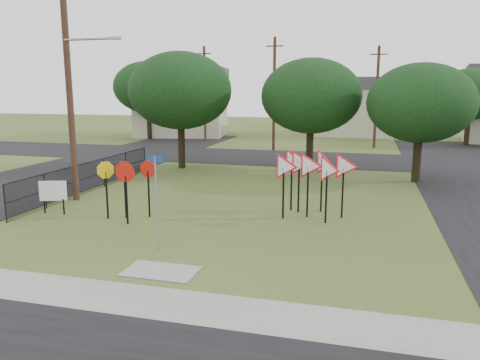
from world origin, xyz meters
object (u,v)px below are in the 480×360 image
at_px(street_name_sign, 156,197).
at_px(info_board, 53,192).
at_px(yield_sign_cluster, 311,168).
at_px(stop_sign_cluster, 126,176).

height_order(street_name_sign, info_board, street_name_sign).
bearing_deg(yield_sign_cluster, info_board, -166.50).
distance_m(street_name_sign, yield_sign_cluster, 6.72).
distance_m(stop_sign_cluster, info_board, 3.36).
relative_size(street_name_sign, info_board, 2.20).
height_order(street_name_sign, stop_sign_cluster, street_name_sign).
xyz_separation_m(street_name_sign, info_board, (-5.91, 2.95, -0.80)).
bearing_deg(stop_sign_cluster, yield_sign_cluster, 19.35).
bearing_deg(yield_sign_cluster, stop_sign_cluster, -160.65).
height_order(stop_sign_cluster, info_board, stop_sign_cluster).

